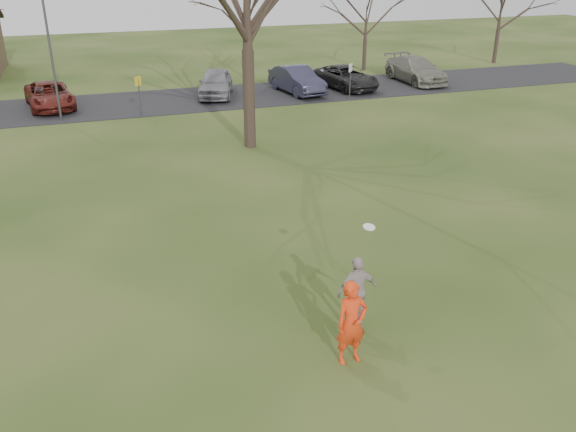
% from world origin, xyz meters
% --- Properties ---
extents(ground, '(120.00, 120.00, 0.00)m').
position_xyz_m(ground, '(0.00, 0.00, 0.00)').
color(ground, '#1E380F').
rests_on(ground, ground).
extents(parking_strip, '(62.00, 6.50, 0.04)m').
position_xyz_m(parking_strip, '(0.00, 25.00, 0.02)').
color(parking_strip, black).
rests_on(parking_strip, ground).
extents(player_defender, '(0.72, 0.50, 1.88)m').
position_xyz_m(player_defender, '(-0.12, -0.38, 0.94)').
color(player_defender, '#F13B13').
rests_on(player_defender, ground).
extents(car_2, '(2.95, 5.21, 1.37)m').
position_xyz_m(car_2, '(-6.54, 25.42, 0.73)').
color(car_2, maroon).
rests_on(car_2, parking_strip).
extents(car_4, '(3.12, 4.97, 1.58)m').
position_xyz_m(car_4, '(2.77, 25.32, 0.83)').
color(car_4, gray).
rests_on(car_4, parking_strip).
extents(car_5, '(2.36, 4.97, 1.57)m').
position_xyz_m(car_5, '(7.66, 24.60, 0.83)').
color(car_5, '#2C2B40').
rests_on(car_5, parking_strip).
extents(car_6, '(3.13, 5.32, 1.39)m').
position_xyz_m(car_6, '(11.01, 24.81, 0.73)').
color(car_6, black).
rests_on(car_6, parking_strip).
extents(car_7, '(2.30, 5.51, 1.59)m').
position_xyz_m(car_7, '(16.21, 25.20, 0.84)').
color(car_7, gray).
rests_on(car_7, parking_strip).
extents(catching_play, '(1.00, 0.49, 2.35)m').
position_xyz_m(catching_play, '(0.46, 0.59, 1.04)').
color(catching_play, '#B1A29F').
rests_on(catching_play, ground).
extents(lamp_post, '(0.34, 0.34, 6.27)m').
position_xyz_m(lamp_post, '(-6.00, 22.50, 3.97)').
color(lamp_post, '#47474C').
rests_on(lamp_post, ground).
extents(sign_yellow, '(0.35, 0.35, 2.08)m').
position_xyz_m(sign_yellow, '(-2.00, 22.00, 1.45)').
color(sign_yellow, '#47474C').
rests_on(sign_yellow, ground).
extents(sign_white, '(0.35, 0.35, 2.08)m').
position_xyz_m(sign_white, '(10.00, 22.00, 1.45)').
color(sign_white, '#47474C').
rests_on(sign_white, ground).
extents(small_tree_row, '(55.00, 5.90, 8.50)m').
position_xyz_m(small_tree_row, '(4.38, 30.06, 3.89)').
color(small_tree_row, '#352821').
rests_on(small_tree_row, ground).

